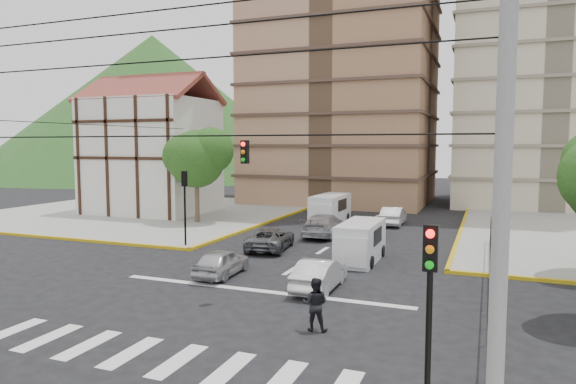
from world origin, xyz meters
The scene contains 21 objects.
ground centered at (0.00, 0.00, 0.00)m, with size 160.00×160.00×0.00m, color black.
sidewalk_nw centered at (-20.00, 20.00, 0.07)m, with size 26.00×26.00×0.15m, color gray.
crosswalk_stripes centered at (0.00, -6.00, 0.01)m, with size 12.00×2.40×0.01m, color silver.
stop_line centered at (0.00, 1.20, 0.01)m, with size 13.00×0.40×0.01m, color silver.
tudor_building centered at (-19.00, 20.00, 5.25)m, with size 10.80×8.05×12.23m.
distant_hill centered at (-55.00, 70.00, 14.00)m, with size 70.00×70.00×28.00m, color #21531B.
park_fence centered at (9.00, 4.50, 0.00)m, with size 0.10×22.50×1.66m, color black, non-canonical shape.
tree_tudor centered at (-11.90, 16.01, 5.22)m, with size 5.39×4.40×7.43m.
traffic_light_se centered at (7.80, -7.80, 3.11)m, with size 0.28×0.22×4.40m.
traffic_light_nw centered at (-7.80, 7.80, 3.11)m, with size 0.28×0.22×4.40m.
traffic_light_hanging centered at (0.00, -2.04, 5.90)m, with size 18.00×9.12×0.92m.
utility_pole_se centered at (9.00, -9.00, 4.77)m, with size 1.40×0.28×9.00m.
van_right_lane centered at (2.65, 7.95, 1.00)m, with size 1.95×4.55×2.05m.
van_left_lane centered at (-2.57, 19.79, 1.08)m, with size 2.09×4.99×2.22m.
car_silver_front_left centered at (-2.65, 2.82, 0.64)m, with size 1.50×3.73×1.27m, color #BBBBC0.
car_white_front_right centered at (2.30, 2.33, 0.66)m, with size 1.40×4.02×1.33m, color silver.
car_grey_mid_left centered at (-2.92, 9.18, 0.64)m, with size 2.11×4.58×1.27m, color slate.
car_silver_rear_left centered at (-1.31, 14.56, 0.75)m, with size 2.10×5.17×1.50m, color #ACADB1.
car_darkgrey_mid_right centered at (1.25, 15.37, 0.68)m, with size 1.61×4.01×1.36m, color #262729.
car_white_rear_right centered at (2.13, 21.04, 0.70)m, with size 1.48×4.25×1.40m, color white.
pedestrian_crosswalk centered at (3.64, -2.30, 0.88)m, with size 0.86×0.67×1.76m, color black.
Camera 1 is at (8.79, -17.84, 6.07)m, focal length 32.00 mm.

